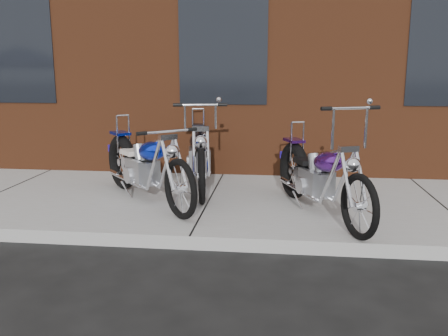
# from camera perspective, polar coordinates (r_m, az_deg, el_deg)

# --- Properties ---
(ground) EXTENTS (120.00, 120.00, 0.00)m
(ground) POSITION_cam_1_polar(r_m,az_deg,el_deg) (5.03, -4.15, -9.81)
(ground) COLOR black
(ground) RESTS_ON ground
(sidewalk) EXTENTS (22.00, 3.00, 0.15)m
(sidewalk) POSITION_cam_1_polar(r_m,az_deg,el_deg) (6.41, -1.68, -4.30)
(sidewalk) COLOR gray
(sidewalk) RESTS_ON ground
(chopper_purple) EXTENTS (1.00, 2.25, 1.33)m
(chopper_purple) POSITION_cam_1_polar(r_m,az_deg,el_deg) (5.72, 11.45, -1.30)
(chopper_purple) COLOR black
(chopper_purple) RESTS_ON sidewalk
(chopper_blue) EXTENTS (1.70, 1.95, 1.07)m
(chopper_blue) POSITION_cam_1_polar(r_m,az_deg,el_deg) (6.25, -9.41, 0.02)
(chopper_blue) COLOR black
(chopper_blue) RESTS_ON sidewalk
(chopper_third) EXTENTS (0.73, 2.48, 1.27)m
(chopper_third) POSITION_cam_1_polar(r_m,az_deg,el_deg) (6.95, -2.95, 1.42)
(chopper_third) COLOR black
(chopper_third) RESTS_ON sidewalk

